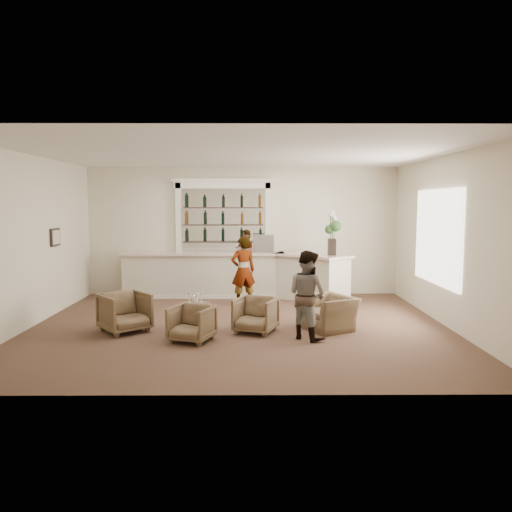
{
  "coord_description": "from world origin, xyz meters",
  "views": [
    {
      "loc": [
        0.26,
        -9.47,
        2.36
      ],
      "look_at": [
        0.33,
        0.9,
        1.27
      ],
      "focal_mm": 35.0,
      "sensor_mm": 36.0,
      "label": 1
    }
  ],
  "objects": [
    {
      "name": "napkin_holder",
      "position": [
        -0.84,
        -0.1,
        0.56
      ],
      "size": [
        0.08,
        0.08,
        0.12
      ],
      "primitive_type": "cube",
      "color": "white",
      "rests_on": "cocktail_table"
    },
    {
      "name": "wine_glass_tbl_c",
      "position": [
        -0.78,
        -0.37,
        0.6
      ],
      "size": [
        0.07,
        0.07,
        0.21
      ],
      "primitive_type": null,
      "color": "white",
      "rests_on": "cocktail_table"
    },
    {
      "name": "cocktail_table",
      "position": [
        -0.82,
        -0.24,
        0.25
      ],
      "size": [
        0.58,
        0.58,
        0.5
      ],
      "primitive_type": "cylinder",
      "color": "#503722",
      "rests_on": "ground"
    },
    {
      "name": "espresso_machine",
      "position": [
        0.52,
        3.02,
        1.37
      ],
      "size": [
        0.52,
        0.43,
        0.45
      ],
      "primitive_type": "cube",
      "rotation": [
        0.0,
        0.0,
        -0.01
      ],
      "color": "#BCBCC1",
      "rests_on": "bar_counter"
    },
    {
      "name": "wine_glass_tbl_a",
      "position": [
        -0.94,
        -0.21,
        0.6
      ],
      "size": [
        0.07,
        0.07,
        0.21
      ],
      "primitive_type": null,
      "color": "white",
      "rests_on": "cocktail_table"
    },
    {
      "name": "flower_vase",
      "position": [
        2.15,
        2.35,
        1.73
      ],
      "size": [
        0.28,
        0.28,
        1.05
      ],
      "color": "black",
      "rests_on": "bar_counter"
    },
    {
      "name": "ground",
      "position": [
        0.0,
        0.0,
        0.0
      ],
      "size": [
        8.0,
        8.0,
        0.0
      ],
      "primitive_type": "plane",
      "color": "brown",
      "rests_on": "ground"
    },
    {
      "name": "armchair_left",
      "position": [
        -2.11,
        -0.4,
        0.37
      ],
      "size": [
        1.12,
        1.12,
        0.73
      ],
      "primitive_type": "imported",
      "rotation": [
        0.0,
        0.0,
        0.7
      ],
      "color": "brown",
      "rests_on": "ground"
    },
    {
      "name": "sommelier",
      "position": [
        0.04,
        2.04,
        0.81
      ],
      "size": [
        0.68,
        0.56,
        1.62
      ],
      "primitive_type": "imported",
      "rotation": [
        0.0,
        0.0,
        3.47
      ],
      "color": "gray",
      "rests_on": "ground"
    },
    {
      "name": "wine_glass_tbl_b",
      "position": [
        -0.72,
        -0.16,
        0.6
      ],
      "size": [
        0.07,
        0.07,
        0.21
      ],
      "primitive_type": null,
      "color": "white",
      "rests_on": "cocktail_table"
    },
    {
      "name": "armchair_center",
      "position": [
        -0.79,
        -1.06,
        0.31
      ],
      "size": [
        0.86,
        0.87,
        0.62
      ],
      "primitive_type": "imported",
      "rotation": [
        0.0,
        0.0,
        -0.36
      ],
      "color": "brown",
      "rests_on": "ground"
    },
    {
      "name": "armchair_right",
      "position": [
        0.31,
        -0.46,
        0.33
      ],
      "size": [
        0.91,
        0.92,
        0.65
      ],
      "primitive_type": "imported",
      "rotation": [
        0.0,
        0.0,
        -0.37
      ],
      "color": "brown",
      "rests_on": "ground"
    },
    {
      "name": "back_bar_alcove",
      "position": [
        -0.5,
        3.41,
        2.03
      ],
      "size": [
        2.64,
        0.25,
        3.0
      ],
      "color": "white",
      "rests_on": "ground"
    },
    {
      "name": "wine_glass_bar_left",
      "position": [
        -0.13,
        3.07,
        1.25
      ],
      "size": [
        0.07,
        0.07,
        0.21
      ],
      "primitive_type": null,
      "color": "white",
      "rests_on": "bar_counter"
    },
    {
      "name": "bar_counter",
      "position": [
        -0.16,
        3.0,
        0.57
      ],
      "size": [
        5.72,
        1.8,
        1.14
      ],
      "color": "beige",
      "rests_on": "ground"
    },
    {
      "name": "wine_glass_bar_right",
      "position": [
        0.62,
        2.98,
        1.25
      ],
      "size": [
        0.07,
        0.07,
        0.21
      ],
      "primitive_type": null,
      "color": "white",
      "rests_on": "bar_counter"
    },
    {
      "name": "room_shell",
      "position": [
        0.16,
        0.71,
        2.34
      ],
      "size": [
        8.04,
        7.02,
        3.32
      ],
      "color": "beige",
      "rests_on": "ground"
    },
    {
      "name": "guest",
      "position": [
        1.21,
        -0.89,
        0.78
      ],
      "size": [
        0.95,
        0.96,
        1.56
      ],
      "primitive_type": "imported",
      "rotation": [
        0.0,
        0.0,
        2.33
      ],
      "color": "gray",
      "rests_on": "ground"
    },
    {
      "name": "armchair_far",
      "position": [
        1.68,
        -0.21,
        0.31
      ],
      "size": [
        1.2,
        1.25,
        0.63
      ],
      "primitive_type": "imported",
      "rotation": [
        0.0,
        0.0,
        -1.07
      ],
      "color": "brown",
      "rests_on": "ground"
    }
  ]
}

